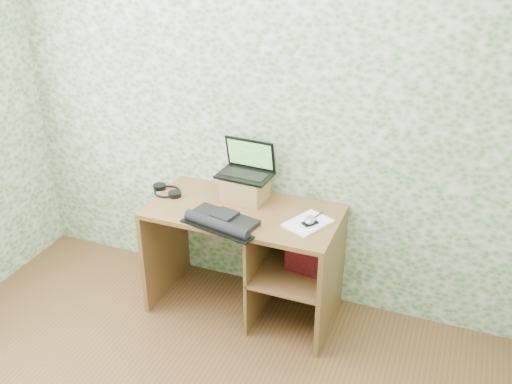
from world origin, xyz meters
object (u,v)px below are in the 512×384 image
at_px(riser, 245,188).
at_px(laptop, 247,167).
at_px(notepad, 308,223).
at_px(desk, 257,246).
at_px(keyboard, 221,221).

xyz_separation_m(riser, laptop, (0.00, 0.04, 0.13)).
bearing_deg(riser, notepad, -19.77).
xyz_separation_m(desk, keyboard, (-0.13, -0.25, 0.29)).
relative_size(riser, keyboard, 0.54).
height_order(riser, notepad, riser).
bearing_deg(riser, laptop, 90.00).
bearing_deg(desk, keyboard, -117.95).
xyz_separation_m(desk, notepad, (0.35, -0.05, 0.28)).
height_order(laptop, keyboard, laptop).
distance_m(desk, notepad, 0.45).
xyz_separation_m(laptop, keyboard, (-0.00, -0.40, -0.19)).
distance_m(laptop, keyboard, 0.44).
bearing_deg(notepad, riser, -174.75).
distance_m(desk, riser, 0.39).
xyz_separation_m(desk, riser, (-0.13, 0.12, 0.35)).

